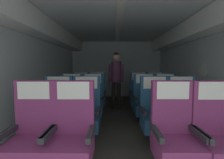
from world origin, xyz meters
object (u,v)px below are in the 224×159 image
object	(u,v)px
seat_d_left_aisle	(97,95)
seat_c_right_aisle	(166,102)
seat_c_left_aisle	(92,102)
seat_c_right_window	(145,102)
seat_a_right_window	(175,137)
seat_b_left_window	(57,114)
seat_a_right_aisle	(217,138)
seat_d_right_aisle	(156,95)
seat_b_right_window	(155,114)
seat_d_right_window	(139,95)
seat_a_left_window	(31,137)
seat_b_right_aisle	(183,114)
flight_attendant	(116,74)
seat_c_left_window	(71,102)
seat_a_left_aisle	(72,137)
seat_d_left_window	(80,95)
seat_b_left_aisle	(86,114)

from	to	relation	value
seat_d_left_aisle	seat_c_right_aisle	bearing A→B (deg)	-27.67
seat_c_left_aisle	seat_c_right_window	distance (m)	1.13
seat_a_right_window	seat_b_left_window	xyz separation A→B (m)	(-1.59, 0.82, 0.00)
seat_a_right_aisle	seat_d_right_aisle	bearing A→B (deg)	89.94
seat_b_right_window	seat_a_right_window	bearing A→B (deg)	-90.32
seat_d_right_window	seat_a_left_window	bearing A→B (deg)	-122.38
seat_b_right_aisle	flight_attendant	distance (m)	2.27
seat_b_right_aisle	seat_d_right_aisle	xyz separation A→B (m)	(0.01, 1.68, 0.00)
seat_c_left_window	seat_d_right_aisle	distance (m)	2.22
seat_a_left_aisle	seat_d_left_window	size ratio (longest dim) A/B	1.00
seat_a_left_window	seat_b_right_window	world-z (taller)	same
seat_b_right_window	seat_d_left_aisle	xyz separation A→B (m)	(-1.14, 1.69, 0.00)
seat_b_right_window	seat_b_left_window	bearing A→B (deg)	-179.84
seat_a_right_aisle	seat_c_right_window	world-z (taller)	same
seat_b_left_aisle	seat_d_left_window	size ratio (longest dim) A/B	1.00
seat_a_right_window	seat_b_right_window	distance (m)	0.83
seat_b_right_window	seat_d_right_aisle	size ratio (longest dim) A/B	1.00
seat_b_left_aisle	flight_attendant	world-z (taller)	flight_attendant
seat_a_left_aisle	seat_c_right_aisle	xyz separation A→B (m)	(1.60, 1.69, 0.00)
seat_c_right_aisle	seat_d_left_aisle	xyz separation A→B (m)	(-1.59, 0.84, 0.00)
seat_b_right_aisle	seat_c_right_window	size ratio (longest dim) A/B	1.00
seat_a_left_window	seat_a_right_window	xyz separation A→B (m)	(1.59, 0.01, 0.00)
seat_b_right_window	seat_d_left_aisle	bearing A→B (deg)	123.98
seat_c_left_window	seat_b_left_window	bearing A→B (deg)	-90.18
seat_a_right_window	seat_c_right_window	distance (m)	1.66
seat_b_right_aisle	seat_d_right_window	world-z (taller)	same
seat_a_right_window	seat_d_right_aisle	bearing A→B (deg)	79.58
flight_attendant	seat_a_right_window	bearing A→B (deg)	118.73
seat_b_right_aisle	seat_d_left_aisle	bearing A→B (deg)	133.50
seat_c_right_window	seat_d_left_window	bearing A→B (deg)	151.24
seat_c_left_aisle	seat_d_left_window	xyz separation A→B (m)	(-0.44, 0.86, 0.00)
seat_b_left_window	seat_c_left_window	size ratio (longest dim) A/B	1.00
seat_d_right_aisle	flight_attendant	xyz separation A→B (m)	(-1.06, 0.26, 0.55)
seat_b_left_aisle	seat_d_left_aisle	size ratio (longest dim) A/B	1.00
seat_a_left_aisle	seat_d_right_window	world-z (taller)	same
seat_b_left_window	seat_c_left_aisle	distance (m)	0.96
seat_b_left_aisle	flight_attendant	bearing A→B (deg)	74.52
seat_b_left_window	flight_attendant	bearing A→B (deg)	62.90
seat_a_right_aisle	seat_c_right_aisle	world-z (taller)	same
seat_a_left_aisle	seat_b_left_aisle	distance (m)	0.86
seat_b_right_aisle	seat_c_left_window	distance (m)	2.21
seat_a_right_window	flight_attendant	bearing A→B (deg)	102.06
seat_a_right_aisle	seat_a_left_window	bearing A→B (deg)	179.73
seat_c_right_aisle	seat_d_right_aisle	world-z (taller)	same
seat_d_right_window	seat_a_right_window	bearing A→B (deg)	-90.20
seat_a_right_aisle	seat_b_right_aisle	world-z (taller)	same
seat_a_left_window	seat_b_right_aisle	size ratio (longest dim) A/B	1.00
seat_a_left_aisle	seat_b_right_window	world-z (taller)	same
seat_d_left_aisle	seat_d_left_window	bearing A→B (deg)	178.43
seat_c_right_window	seat_d_right_window	xyz separation A→B (m)	(0.01, 0.85, 0.00)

